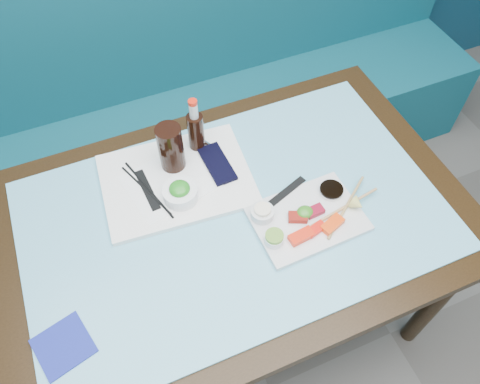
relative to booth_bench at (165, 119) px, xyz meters
name	(u,v)px	position (x,y,z in m)	size (l,w,h in m)	color
booth_bench	(165,119)	(0.00, 0.00, 0.00)	(3.00, 0.56, 1.17)	#0E4C5A
dining_table	(234,230)	(0.00, -0.84, 0.29)	(1.40, 0.90, 0.75)	black
glass_top	(234,215)	(0.00, -0.84, 0.38)	(1.22, 0.76, 0.01)	#68B7D1
sashimi_plate	(307,218)	(0.19, -0.94, 0.39)	(0.32, 0.23, 0.02)	silver
salmon_left	(301,236)	(0.14, -1.00, 0.41)	(0.07, 0.03, 0.02)	red
salmon_mid	(316,229)	(0.19, -0.99, 0.41)	(0.06, 0.03, 0.01)	red
salmon_right	(332,224)	(0.24, -1.00, 0.41)	(0.07, 0.03, 0.02)	#FF410A
tuna_left	(298,217)	(0.16, -0.94, 0.41)	(0.05, 0.03, 0.02)	maroon
tuna_right	(315,211)	(0.22, -0.94, 0.41)	(0.05, 0.03, 0.02)	maroon
seaweed_garnish	(305,212)	(0.19, -0.93, 0.41)	(0.05, 0.04, 0.03)	#35811D
ramekin_wasabi	(274,239)	(0.07, -0.98, 0.41)	(0.06, 0.06, 0.02)	white
wasabi_fill	(274,236)	(0.07, -0.98, 0.43)	(0.05, 0.05, 0.01)	#689D32
ramekin_ginger	(262,213)	(0.07, -0.89, 0.41)	(0.07, 0.07, 0.03)	silver
ginger_fill	(263,209)	(0.07, -0.89, 0.43)	(0.05, 0.05, 0.01)	white
soy_dish	(331,191)	(0.30, -0.89, 0.41)	(0.07, 0.07, 0.01)	white
soy_fill	(332,189)	(0.30, -0.89, 0.42)	(0.07, 0.07, 0.01)	black
lemon_wedge	(357,205)	(0.34, -0.97, 0.42)	(0.04, 0.04, 0.03)	#E0D96A
chopstick_sleeve	(287,191)	(0.18, -0.84, 0.40)	(0.14, 0.02, 0.00)	black
wooden_chopstick_a	(343,208)	(0.30, -0.96, 0.40)	(0.01, 0.01, 0.26)	tan
wooden_chopstick_b	(346,207)	(0.31, -0.96, 0.40)	(0.01, 0.01, 0.25)	#A9874F
serving_tray	(177,180)	(-0.12, -0.66, 0.39)	(0.45, 0.34, 0.02)	white
paper_placemat	(176,178)	(-0.12, -0.66, 0.40)	(0.30, 0.21, 0.00)	white
seaweed_bowl	(180,193)	(-0.13, -0.73, 0.42)	(0.10, 0.10, 0.04)	white
seaweed_salad	(179,189)	(-0.13, -0.73, 0.45)	(0.06, 0.06, 0.03)	#24851E
cola_glass	(171,148)	(-0.11, -0.60, 0.48)	(0.08, 0.08, 0.16)	black
navy_pouch	(217,164)	(0.02, -0.66, 0.41)	(0.07, 0.16, 0.01)	black
fork	(204,141)	(0.01, -0.55, 0.41)	(0.01, 0.01, 0.10)	silver
black_chopstick_a	(146,190)	(-0.22, -0.67, 0.40)	(0.01, 0.01, 0.24)	black
black_chopstick_b	(149,189)	(-0.21, -0.67, 0.40)	(0.01, 0.01, 0.26)	black
tray_sleeve	(147,190)	(-0.21, -0.67, 0.40)	(0.03, 0.16, 0.00)	black
cola_bottle_body	(196,134)	(-0.01, -0.56, 0.46)	(0.05, 0.05, 0.15)	black
cola_bottle_neck	(194,110)	(-0.01, -0.56, 0.56)	(0.03, 0.03, 0.05)	silver
cola_bottle_cap	(193,102)	(-0.01, -0.56, 0.59)	(0.03, 0.03, 0.01)	red
blue_napkin	(63,346)	(-0.54, -1.04, 0.39)	(0.13, 0.13, 0.01)	navy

